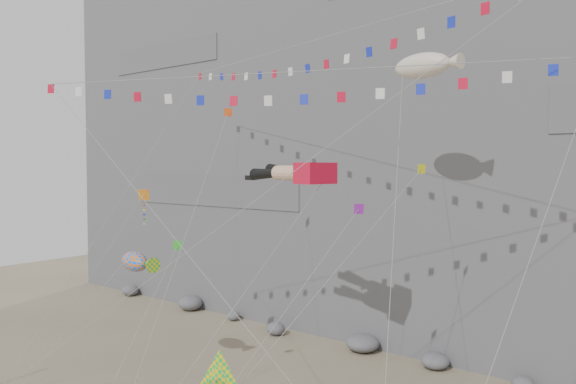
% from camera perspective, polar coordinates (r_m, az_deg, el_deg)
% --- Properties ---
extents(cliff, '(80.00, 28.00, 50.00)m').
position_cam_1_polar(cliff, '(57.85, 15.65, 13.07)').
color(cliff, slate).
rests_on(cliff, ground).
extents(talus_boulders, '(60.00, 3.00, 1.20)m').
position_cam_1_polar(talus_boulders, '(45.65, 7.58, -15.03)').
color(talus_boulders, slate).
rests_on(talus_boulders, ground).
extents(legs_kite, '(7.02, 16.50, 20.03)m').
position_cam_1_polar(legs_kite, '(33.41, 0.66, 1.93)').
color(legs_kite, red).
rests_on(legs_kite, ground).
extents(flag_banner_upper, '(30.82, 17.43, 30.18)m').
position_cam_1_polar(flag_banner_upper, '(36.58, 2.90, 15.16)').
color(flag_banner_upper, red).
rests_on(flag_banner_upper, ground).
extents(flag_banner_lower, '(27.90, 11.22, 22.37)m').
position_cam_1_polar(flag_banner_lower, '(30.43, -0.20, 12.04)').
color(flag_banner_lower, red).
rests_on(flag_banner_lower, ground).
extents(harlequin_kite, '(5.26, 7.76, 14.87)m').
position_cam_1_polar(harlequin_kite, '(39.31, -14.51, -0.39)').
color(harlequin_kite, red).
rests_on(harlequin_kite, ground).
extents(fish_windsock, '(6.87, 6.87, 11.00)m').
position_cam_1_polar(fish_windsock, '(38.76, -15.32, -6.84)').
color(fish_windsock, orange).
rests_on(fish_windsock, ground).
extents(delta_kite, '(3.68, 6.13, 7.96)m').
position_cam_1_polar(delta_kite, '(25.82, -7.10, -18.17)').
color(delta_kite, yellow).
rests_on(delta_kite, ground).
extents(blimp_windsock, '(6.87, 13.99, 24.49)m').
position_cam_1_polar(blimp_windsock, '(34.79, 13.44, 12.31)').
color(blimp_windsock, beige).
rests_on(blimp_windsock, ground).
extents(small_kite_a, '(5.48, 13.87, 22.90)m').
position_cam_1_polar(small_kite_a, '(39.18, -6.26, 7.62)').
color(small_kite_a, '#EF4F14').
rests_on(small_kite_a, ground).
extents(small_kite_b, '(4.79, 10.91, 16.34)m').
position_cam_1_polar(small_kite_b, '(30.56, 6.98, -2.03)').
color(small_kite_b, purple).
rests_on(small_kite_b, ground).
extents(small_kite_c, '(3.03, 9.26, 13.17)m').
position_cam_1_polar(small_kite_c, '(34.14, -11.26, -5.57)').
color(small_kite_c, '#1D9B17').
rests_on(small_kite_c, ground).
extents(small_kite_d, '(5.55, 17.24, 22.41)m').
position_cam_1_polar(small_kite_d, '(32.35, 13.00, 1.78)').
color(small_kite_d, yellow).
rests_on(small_kite_d, ground).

